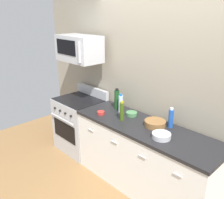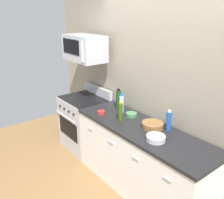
{
  "view_description": "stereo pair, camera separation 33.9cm",
  "coord_description": "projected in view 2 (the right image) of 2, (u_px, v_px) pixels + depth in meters",
  "views": [
    {
      "loc": [
        1.74,
        -2.26,
        2.31
      ],
      "look_at": [
        -0.55,
        -0.05,
        1.15
      ],
      "focal_mm": 39.45,
      "sensor_mm": 36.0,
      "label": 1
    },
    {
      "loc": [
        1.96,
        -2.01,
        2.31
      ],
      "look_at": [
        -0.55,
        -0.05,
        1.15
      ],
      "focal_mm": 39.45,
      "sensor_mm": 36.0,
      "label": 2
    }
  ],
  "objects": [
    {
      "name": "bottle_wine_green",
      "position": [
        119.0,
        100.0,
        3.63
      ],
      "size": [
        0.07,
        0.07,
        0.31
      ],
      "color": "#19471E",
      "rests_on": "countertop_slab"
    },
    {
      "name": "bowl_green_glaze",
      "position": [
        131.0,
        115.0,
        3.41
      ],
      "size": [
        0.16,
        0.16,
        0.05
      ],
      "color": "#477A4C",
      "rests_on": "countertop_slab"
    },
    {
      "name": "bottle_water_clear",
      "position": [
        121.0,
        104.0,
        3.52
      ],
      "size": [
        0.06,
        0.06,
        0.27
      ],
      "color": "silver",
      "rests_on": "countertop_slab"
    },
    {
      "name": "bowl_steel_prep",
      "position": [
        156.0,
        138.0,
        2.78
      ],
      "size": [
        0.22,
        0.22,
        0.06
      ],
      "color": "#B2B5BA",
      "rests_on": "countertop_slab"
    },
    {
      "name": "microwave",
      "position": [
        84.0,
        48.0,
        3.87
      ],
      "size": [
        0.74,
        0.44,
        0.4
      ],
      "color": "#B7BABF"
    },
    {
      "name": "bowl_red_small",
      "position": [
        101.0,
        112.0,
        3.5
      ],
      "size": [
        0.11,
        0.11,
        0.04
      ],
      "color": "#B72D28",
      "rests_on": "countertop_slab"
    },
    {
      "name": "counter_unit",
      "position": [
        140.0,
        159.0,
        3.25
      ],
      "size": [
        2.03,
        0.66,
        0.92
      ],
      "color": "white",
      "rests_on": "ground_plane"
    },
    {
      "name": "range_oven",
      "position": [
        85.0,
        123.0,
        4.28
      ],
      "size": [
        0.76,
        0.69,
        1.07
      ],
      "color": "#B7BABF",
      "rests_on": "ground_plane"
    },
    {
      "name": "bottle_olive_oil",
      "position": [
        120.0,
        112.0,
        3.25
      ],
      "size": [
        0.06,
        0.06,
        0.27
      ],
      "color": "#385114",
      "rests_on": "countertop_slab"
    },
    {
      "name": "back_wall",
      "position": [
        166.0,
        89.0,
        3.18
      ],
      "size": [
        5.12,
        0.1,
        2.7
      ],
      "primitive_type": "cube",
      "color": "#9E937F",
      "rests_on": "ground_plane"
    },
    {
      "name": "bottle_soda_blue",
      "position": [
        169.0,
        121.0,
        2.99
      ],
      "size": [
        0.06,
        0.06,
        0.26
      ],
      "color": "#1E4CA5",
      "rests_on": "countertop_slab"
    },
    {
      "name": "ground_plane",
      "position": [
        139.0,
        187.0,
        3.41
      ],
      "size": [
        6.15,
        6.15,
        0.0
      ],
      "primitive_type": "plane",
      "color": "olive"
    },
    {
      "name": "bowl_wooden_salad",
      "position": [
        153.0,
        125.0,
        3.07
      ],
      "size": [
        0.27,
        0.27,
        0.07
      ],
      "color": "brown",
      "rests_on": "countertop_slab"
    }
  ]
}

